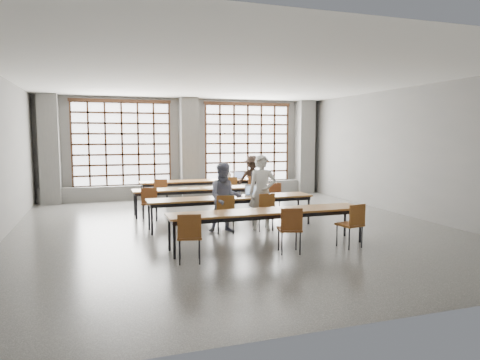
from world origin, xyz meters
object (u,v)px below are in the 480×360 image
at_px(chair_back_mid, 230,187).
at_px(chair_near_left, 189,233).
at_px(red_pouch, 189,234).
at_px(chair_mid_right, 273,195).
at_px(green_box, 228,195).
at_px(student_female, 225,198).
at_px(plastic_bag, 227,175).
at_px(chair_near_mid, 290,226).
at_px(laptop_back, 240,177).
at_px(chair_front_right, 264,208).
at_px(chair_near_right, 353,221).
at_px(chair_front_left, 226,210).
at_px(chair_back_left, 161,190).
at_px(desk_row_a, 202,182).
at_px(student_back, 252,179).
at_px(student_male, 262,193).
at_px(laptop_front, 252,193).
at_px(desk_row_d, 269,213).
at_px(chair_back_right, 254,186).
at_px(desk_row_b, 205,190).
at_px(backpack, 257,179).
at_px(desk_row_c, 231,200).
at_px(chair_mid_centre, 224,197).
at_px(mouse, 268,195).
at_px(phone, 240,197).
at_px(chair_mid_left, 150,200).

xyz_separation_m(chair_back_mid, chair_near_left, (-2.54, -5.95, 0.00)).
bearing_deg(chair_back_mid, red_pouch, -113.27).
relative_size(chair_mid_right, green_box, 3.52).
bearing_deg(student_female, plastic_bag, 81.95).
xyz_separation_m(chair_near_left, chair_near_mid, (1.90, 0.00, 0.00)).
height_order(chair_back_mid, laptop_back, laptop_back).
xyz_separation_m(chair_front_right, chair_near_mid, (-0.26, -1.97, 0.00)).
height_order(chair_mid_right, chair_front_right, same).
height_order(chair_back_mid, chair_near_right, same).
bearing_deg(chair_front_left, chair_mid_right, 45.19).
bearing_deg(chair_near_right, chair_back_left, 115.98).
relative_size(desk_row_a, student_back, 2.60).
height_order(student_male, laptop_front, student_male).
bearing_deg(desk_row_d, chair_back_right, 73.03).
xyz_separation_m(chair_front_right, plastic_bag, (0.49, 4.66, 0.34)).
relative_size(desk_row_b, backpack, 10.00).
xyz_separation_m(chair_back_left, chair_back_right, (3.01, -0.00, 0.00)).
xyz_separation_m(student_back, laptop_back, (-0.24, 0.61, 0.02)).
height_order(chair_back_right, student_male, student_male).
bearing_deg(chair_near_right, laptop_front, 112.34).
height_order(chair_back_mid, student_male, student_male).
distance_m(chair_back_right, laptop_back, 0.81).
xyz_separation_m(chair_back_mid, chair_near_mid, (-0.64, -5.95, 0.00)).
xyz_separation_m(chair_back_mid, chair_near_right, (0.69, -5.95, 0.00)).
height_order(chair_near_mid, student_male, student_male).
distance_m(desk_row_c, chair_mid_centre, 1.37).
distance_m(chair_front_left, mouse, 1.43).
distance_m(chair_back_left, student_female, 3.97).
bearing_deg(mouse, chair_back_left, 122.73).
relative_size(chair_mid_centre, phone, 6.77).
bearing_deg(chair_back_left, chair_back_mid, -0.04).
distance_m(chair_front_right, chair_near_mid, 1.99).
height_order(chair_back_left, chair_near_right, same).
distance_m(chair_back_left, backpack, 2.99).
relative_size(student_male, laptop_front, 3.94).
bearing_deg(desk_row_d, chair_mid_left, 120.53).
height_order(chair_front_right, student_male, student_male).
distance_m(chair_back_right, chair_front_right, 4.15).
bearing_deg(chair_near_right, chair_near_mid, 179.98).
bearing_deg(laptop_back, red_pouch, -115.06).
bearing_deg(green_box, chair_back_right, 60.64).
bearing_deg(plastic_bag, desk_row_a, -176.82).
bearing_deg(chair_front_left, laptop_back, 68.25).
bearing_deg(mouse, chair_near_left, -134.09).
height_order(chair_near_mid, laptop_front, laptop_front).
xyz_separation_m(desk_row_d, chair_near_mid, (0.18, -0.63, -0.13)).
height_order(desk_row_a, chair_near_mid, chair_near_mid).
xyz_separation_m(chair_back_left, mouse, (2.17, -3.37, 0.21)).
relative_size(chair_mid_left, student_female, 0.56).
xyz_separation_m(chair_back_left, chair_front_left, (0.90, -3.98, 0.00)).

